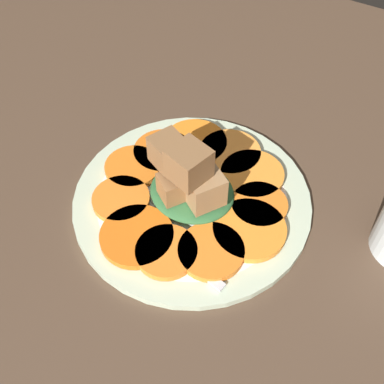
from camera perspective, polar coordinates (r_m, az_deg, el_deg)
The scene contains 15 objects.
table_slab at distance 63.77cm, azimuth 0.00°, elevation -1.77°, with size 120.00×120.00×2.00cm, color #4C3828.
plate at distance 62.58cm, azimuth 0.00°, elevation -0.92°, with size 30.78×30.78×1.05cm.
carrot_slice_0 at distance 65.23cm, azimuth -7.20°, elevation 2.78°, with size 7.47×7.47×0.92cm, color orange.
carrot_slice_1 at distance 61.96cm, azimuth -8.41°, elevation -0.86°, with size 7.37×7.37×0.92cm, color orange.
carrot_slice_2 at distance 58.33cm, azimuth -6.56°, elevation -5.19°, with size 8.95×8.95×0.92cm, color orange.
carrot_slice_3 at distance 56.81cm, azimuth -3.05°, elevation -7.08°, with size 7.36×7.36×0.92cm, color orange.
carrot_slice_4 at distance 56.81cm, azimuth 2.28°, elevation -7.02°, with size 7.90×7.90×0.92cm, color orange.
carrot_slice_5 at distance 58.89cm, azimuth 6.82°, elevation -4.44°, with size 9.01×9.01×0.92cm, color orange.
carrot_slice_6 at distance 61.30cm, azimuth 7.98°, elevation -1.56°, with size 7.17×7.17×0.92cm, color orange.
carrot_slice_7 at distance 64.51cm, azimuth 7.15°, elevation 2.07°, with size 8.46×8.46×0.92cm, color orange.
carrot_slice_8 at distance 66.95cm, azimuth 4.52°, elevation 4.67°, with size 8.51×8.51×0.92cm, color #F99539.
carrot_slice_9 at distance 68.08cm, azimuth 0.34°, elevation 5.83°, with size 9.03×9.03×0.92cm, color orange.
carrot_slice_10 at distance 67.02cm, azimuth -3.49°, elevation 4.81°, with size 8.08×8.08×0.92cm, color orange.
center_pile at distance 58.87cm, azimuth -0.14°, elevation 1.08°, with size 11.01×9.91×10.41cm.
fork at distance 57.81cm, azimuth -3.43°, elevation -6.03°, with size 17.51×4.85×0.40cm.
Camera 1 is at (19.87, -33.50, 51.50)cm, focal length 45.00 mm.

